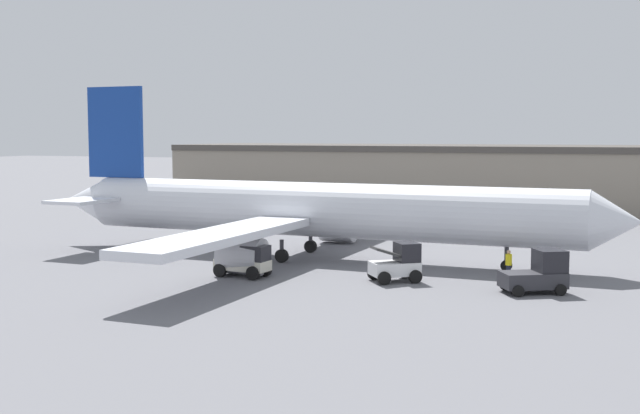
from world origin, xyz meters
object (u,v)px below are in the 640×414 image
(baggage_tug, at_px, (539,274))
(pushback_tug, at_px, (247,262))
(ground_crew_worker, at_px, (509,264))
(airplane, at_px, (306,210))
(belt_loader_truck, at_px, (398,263))

(baggage_tug, height_order, pushback_tug, baggage_tug)
(ground_crew_worker, bearing_deg, airplane, -19.40)
(airplane, relative_size, baggage_tug, 11.15)
(ground_crew_worker, relative_size, belt_loader_truck, 0.52)
(ground_crew_worker, xyz_separation_m, belt_loader_truck, (-5.97, -3.11, 0.14))
(airplane, xyz_separation_m, baggage_tug, (16.48, -6.86, -2.31))
(airplane, relative_size, ground_crew_worker, 24.40)
(baggage_tug, relative_size, belt_loader_truck, 1.14)
(baggage_tug, bearing_deg, ground_crew_worker, 90.29)
(ground_crew_worker, relative_size, baggage_tug, 0.46)
(belt_loader_truck, bearing_deg, ground_crew_worker, -9.25)
(baggage_tug, relative_size, pushback_tug, 1.11)
(baggage_tug, bearing_deg, belt_loader_truck, 146.39)
(ground_crew_worker, xyz_separation_m, pushback_tug, (-14.90, -5.06, 0.00))
(airplane, relative_size, pushback_tug, 12.40)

